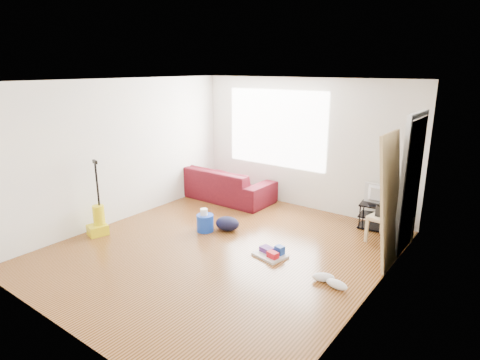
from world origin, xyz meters
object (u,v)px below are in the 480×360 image
Objects in this scene: sofa at (221,197)px; backpack at (227,230)px; side_table at (390,221)px; bucket at (205,231)px; tv_stand at (379,217)px; vacuum at (98,221)px; cleaning_tray at (271,253)px.

backpack is at bearing 132.58° from sofa.
side_table is 2.99m from bucket.
tv_stand is 1.61× the size of backpack.
tv_stand is at bearing 124.48° from side_table.
side_table is at bearing 49.04° from vacuum.
vacuum reaches higher than cleaning_tray.
backpack is at bearing -154.26° from side_table.
sofa is 3.36× the size of tv_stand.
bucket is at bearing 120.53° from sofa.
tv_stand is at bearing 28.75° from backpack.
cleaning_tray is (-0.91, -1.96, -0.18)m from tv_stand.
cleaning_tray reaches higher than bucket.
sofa is at bearing 144.00° from cleaning_tray.
sofa is 4.50× the size of cleaning_tray.
cleaning_tray is 0.40× the size of vacuum.
cleaning_tray is 2.93m from vacuum.
backpack is (1.19, -1.30, 0.00)m from sofa.
cleaning_tray is at bearing -128.55° from side_table.
vacuum reaches higher than bucket.
bucket is 1.42m from cleaning_tray.
vacuum is at bearing -159.49° from cleaning_tray.
tv_stand is 2.59m from backpack.
sofa is at bearing 120.53° from bucket.
sofa is 7.92× the size of bucket.
sofa is 1.81m from bucket.
sofa is 2.88m from cleaning_tray.
bucket is at bearing -149.50° from tv_stand.
bucket is 0.38m from backpack.
vacuum is (-2.74, -1.02, 0.18)m from cleaning_tray.
vacuum is at bearing 81.46° from sofa.
tv_stand is at bearing 65.00° from cleaning_tray.
backpack is (-2.35, -1.13, -0.36)m from side_table.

